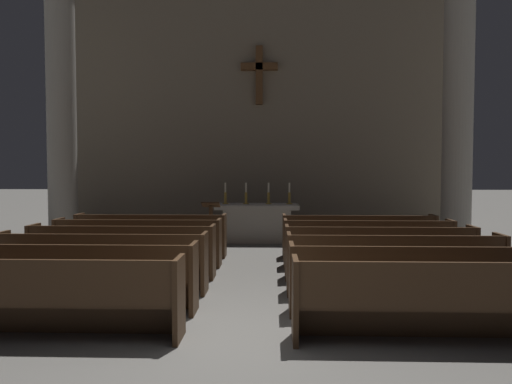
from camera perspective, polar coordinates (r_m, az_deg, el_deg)
The scene contains 22 objects.
ground_plane at distance 5.79m, azimuth -2.24°, elevation -16.91°, with size 80.00×80.00×0.00m, color #66635E.
pew_left_row_1 at distance 6.20m, azimuth -24.17°, elevation -11.20°, with size 3.29×0.50×0.95m.
pew_left_row_2 at distance 7.12m, azimuth -20.44°, elevation -9.33°, with size 3.29×0.50×0.95m.
pew_left_row_3 at distance 8.07m, azimuth -17.61°, elevation -7.86°, with size 3.29×0.50×0.95m.
pew_left_row_4 at distance 9.04m, azimuth -15.39°, elevation -6.70°, with size 3.29×0.50×0.95m.
pew_left_row_5 at distance 10.03m, azimuth -13.62°, elevation -5.75°, with size 3.29×0.50×0.95m.
pew_left_row_6 at distance 11.02m, azimuth -12.17°, elevation -4.97°, with size 3.29×0.50×0.95m.
pew_right_row_1 at distance 5.90m, azimuth 20.85°, elevation -11.85°, with size 3.29×0.50×0.95m.
pew_right_row_2 at distance 6.86m, azimuth 17.99°, elevation -9.75°, with size 3.29×0.50×0.95m.
pew_right_row_3 at distance 7.85m, azimuth 15.87°, elevation -8.15°, with size 3.29×0.50×0.95m.
pew_right_row_4 at distance 8.84m, azimuth 14.24°, elevation -6.90°, with size 3.29×0.50×0.95m.
pew_right_row_5 at distance 9.85m, azimuth 12.95°, elevation -5.90°, with size 3.29×0.50×0.95m.
pew_right_row_6 at distance 10.86m, azimuth 11.89°, elevation -5.09°, with size 3.29×0.50×0.95m.
column_left_second at distance 13.86m, azimuth -21.84°, elevation 9.90°, with size 1.11×1.11×7.61m.
column_right_second at distance 13.56m, azimuth 22.58°, elevation 10.05°, with size 1.11×1.11×7.61m.
altar at distance 12.96m, azimuth 0.15°, elevation -3.51°, with size 2.20×0.90×1.01m.
candlestick_outer_left at distance 12.96m, azimuth -3.61°, elevation -0.63°, with size 0.16×0.16×0.56m.
candlestick_inner_left at distance 12.92m, azimuth -1.18°, elevation -0.64°, with size 0.16×0.16×0.56m.
candlestick_inner_right at distance 12.90m, azimuth 1.48°, elevation -0.64°, with size 0.16×0.16×0.56m.
candlestick_outer_right at distance 12.91m, azimuth 3.92°, elevation -0.65°, with size 0.16×0.16×0.56m.
apse_with_cross at distance 15.17m, azimuth 0.40°, elevation 11.74°, with size 11.40×0.46×8.63m.
lectern at distance 11.85m, azimuth -5.30°, elevation -4.04°, with size 0.44×0.36×1.15m.
Camera 1 is at (0.40, -5.44, 1.95)m, focal length 34.17 mm.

